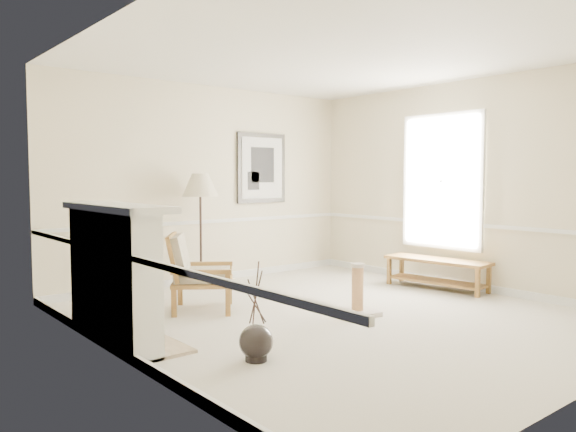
{
  "coord_description": "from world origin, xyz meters",
  "views": [
    {
      "loc": [
        -4.38,
        -4.43,
        1.56
      ],
      "look_at": [
        -0.17,
        0.7,
        1.1
      ],
      "focal_mm": 35.0,
      "sensor_mm": 36.0,
      "label": 1
    }
  ],
  "objects_px": {
    "floor_lamp": "(200,188)",
    "scratching_post": "(357,299)",
    "bench": "(437,269)",
    "armchair": "(194,269)",
    "floor_vase": "(256,343)"
  },
  "relations": [
    {
      "from": "floor_lamp",
      "to": "scratching_post",
      "type": "relative_size",
      "value": 2.75
    },
    {
      "from": "floor_lamp",
      "to": "scratching_post",
      "type": "distance_m",
      "value": 2.82
    },
    {
      "from": "floor_lamp",
      "to": "bench",
      "type": "bearing_deg",
      "value": -40.76
    },
    {
      "from": "floor_lamp",
      "to": "scratching_post",
      "type": "bearing_deg",
      "value": -77.18
    },
    {
      "from": "bench",
      "to": "scratching_post",
      "type": "bearing_deg",
      "value": -170.5
    },
    {
      "from": "armchair",
      "to": "floor_lamp",
      "type": "height_order",
      "value": "floor_lamp"
    },
    {
      "from": "armchair",
      "to": "floor_lamp",
      "type": "relative_size",
      "value": 0.61
    },
    {
      "from": "floor_vase",
      "to": "armchair",
      "type": "relative_size",
      "value": 0.87
    },
    {
      "from": "floor_vase",
      "to": "armchair",
      "type": "distance_m",
      "value": 2.01
    },
    {
      "from": "bench",
      "to": "floor_vase",
      "type": "bearing_deg",
      "value": -166.7
    },
    {
      "from": "floor_vase",
      "to": "armchair",
      "type": "bearing_deg",
      "value": 75.17
    },
    {
      "from": "floor_lamp",
      "to": "bench",
      "type": "distance_m",
      "value": 3.49
    },
    {
      "from": "bench",
      "to": "scratching_post",
      "type": "xyz_separation_m",
      "value": [
        -1.94,
        -0.32,
        -0.1
      ]
    },
    {
      "from": "bench",
      "to": "scratching_post",
      "type": "relative_size",
      "value": 2.59
    },
    {
      "from": "armchair",
      "to": "floor_lamp",
      "type": "bearing_deg",
      "value": 1.12
    }
  ]
}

